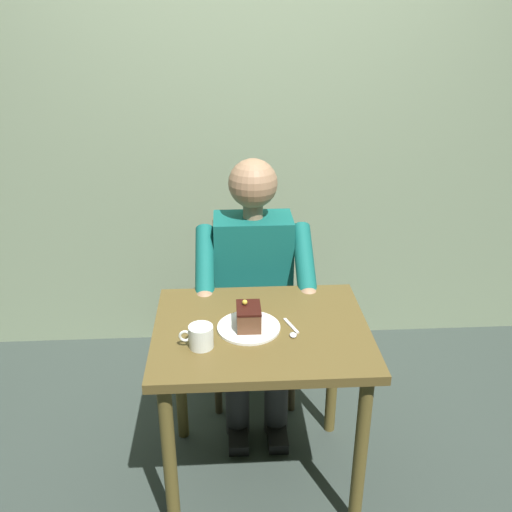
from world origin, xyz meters
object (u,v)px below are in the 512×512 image
object	(u,v)px
chair	(252,301)
dessert_spoon	(292,330)
seated_person	(254,287)
dining_table	(261,353)
coffee_cup	(201,336)
cake_slice	(249,317)

from	to	relation	value
chair	dessert_spoon	size ratio (longest dim) A/B	6.23
chair	seated_person	distance (m)	0.24
dining_table	dessert_spoon	xyz separation A→B (m)	(-0.11, 0.04, 0.12)
chair	coffee_cup	bearing A→B (deg)	74.34
dining_table	dessert_spoon	distance (m)	0.17
seated_person	coffee_cup	xyz separation A→B (m)	(0.22, 0.62, 0.14)
dessert_spoon	coffee_cup	bearing A→B (deg)	13.64
coffee_cup	dessert_spoon	xyz separation A→B (m)	(-0.33, -0.08, -0.04)
seated_person	coffee_cup	bearing A→B (deg)	70.37
cake_slice	coffee_cup	distance (m)	0.21
dessert_spoon	cake_slice	bearing A→B (deg)	-10.35
coffee_cup	seated_person	bearing A→B (deg)	-109.63
dining_table	seated_person	distance (m)	0.51
dessert_spoon	dining_table	bearing A→B (deg)	-17.40
dining_table	chair	size ratio (longest dim) A/B	0.92
chair	coffee_cup	world-z (taller)	chair
chair	dining_table	bearing A→B (deg)	90.00
dining_table	coffee_cup	world-z (taller)	coffee_cup
chair	seated_person	size ratio (longest dim) A/B	0.71
chair	dessert_spoon	distance (m)	0.77
dining_table	cake_slice	world-z (taller)	cake_slice
chair	seated_person	xyz separation A→B (m)	(0.00, 0.17, 0.16)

